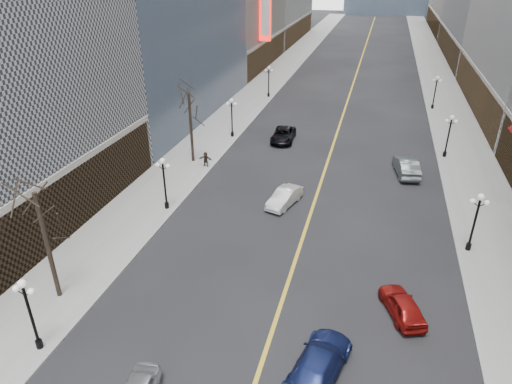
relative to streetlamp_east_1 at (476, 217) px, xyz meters
The scene contains 19 objects.
sidewalk_east 40.16m from the streetlamp_east_1, 86.85° to the left, with size 6.00×230.00×0.15m, color gray.
sidewalk_west 47.68m from the streetlamp_east_1, 122.82° to the left, with size 6.00×230.00×0.15m, color gray.
lane_line 51.45m from the streetlamp_east_1, 103.28° to the left, with size 0.25×200.00×0.02m, color gold.
streetlamp_east_1 is the anchor object (origin of this frame).
streetlamp_east_2 18.00m from the streetlamp_east_1, 90.00° to the left, with size 1.26×0.44×4.52m.
streetlamp_east_3 36.00m from the streetlamp_east_1, 90.00° to the left, with size 1.26×0.44×4.52m.
streetlamp_west_0 28.51m from the streetlamp_east_1, 145.86° to the right, with size 1.26×0.44×4.52m.
streetlamp_west_1 23.60m from the streetlamp_east_1, behind, with size 1.26×0.44×4.52m.
streetlamp_west_2 29.68m from the streetlamp_east_1, 142.67° to the left, with size 1.26×0.44×4.52m.
streetlamp_west_3 43.05m from the streetlamp_east_1, 123.25° to the left, with size 1.26×0.44×4.52m.
theatre_marquee 57.87m from the streetlamp_east_1, 118.97° to the left, with size 2.00×0.55×12.00m.
tree_west_near 28.20m from the streetlamp_east_1, 154.62° to the right, with size 3.60×3.60×7.92m.
tree_west_far 27.41m from the streetlamp_east_1, 158.43° to the left, with size 3.60×3.60×7.92m.
car_nb_mid 14.80m from the streetlamp_east_1, 166.54° to the left, with size 1.50×4.32×1.42m, color silver.
car_nb_far 25.56m from the streetlamp_east_1, 133.59° to the left, with size 2.41×5.22×1.45m, color black.
car_sb_near 16.45m from the streetlamp_east_1, 122.79° to the right, with size 2.20×5.41×1.57m, color #141D4B.
car_sb_mid 9.61m from the streetlamp_east_1, 120.42° to the right, with size 1.63×4.06×1.38m, color maroon.
car_sb_far 13.38m from the streetlamp_east_1, 107.94° to the left, with size 1.81×5.18×1.71m, color #575D5F.
ped_west_far 25.26m from the streetlamp_east_1, 159.04° to the left, with size 1.41×0.40×1.52m, color black.
Camera 1 is at (4.17, -0.39, 18.86)m, focal length 32.00 mm.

